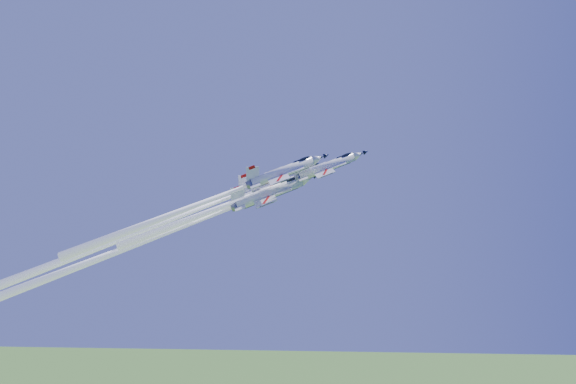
# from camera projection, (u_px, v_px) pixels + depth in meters

# --- Properties ---
(jet_lead) EXTENTS (36.35, 13.12, 32.92)m
(jet_lead) POSITION_uv_depth(u_px,v_px,m) (251.00, 196.00, 119.07)
(jet_lead) COLOR white
(jet_left) EXTENTS (47.62, 17.01, 46.50)m
(jet_left) POSITION_uv_depth(u_px,v_px,m) (167.00, 221.00, 123.97)
(jet_left) COLOR white
(jet_right) EXTENTS (37.85, 13.71, 33.41)m
(jet_right) POSITION_uv_depth(u_px,v_px,m) (203.00, 202.00, 115.02)
(jet_right) COLOR white
(jet_slot) EXTENTS (51.68, 18.71, 51.41)m
(jet_slot) POSITION_uv_depth(u_px,v_px,m) (145.00, 241.00, 118.14)
(jet_slot) COLOR white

